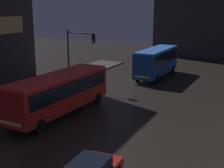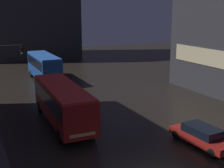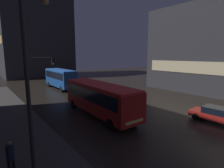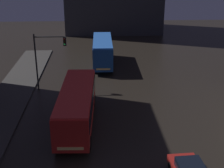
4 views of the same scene
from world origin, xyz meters
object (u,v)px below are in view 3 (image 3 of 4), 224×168
(bus_far, at_px, (60,77))
(bus_near, at_px, (99,96))
(car_taxi, at_px, (220,115))
(street_lamp_sidewalk, at_px, (31,62))
(traffic_light_main, at_px, (38,71))
(pedestrian_mid, at_px, (10,156))

(bus_far, bearing_deg, bus_near, 81.95)
(car_taxi, xyz_separation_m, street_lamp_sidewalk, (-14.68, 2.56, 4.96))
(bus_near, height_order, street_lamp_sidewalk, street_lamp_sidewalk)
(bus_near, height_order, traffic_light_main, traffic_light_main)
(pedestrian_mid, xyz_separation_m, street_lamp_sidewalk, (1.07, -0.61, 4.44))
(bus_far, relative_size, car_taxi, 1.89)
(bus_near, distance_m, bus_far, 16.36)
(bus_far, height_order, pedestrian_mid, bus_far)
(traffic_light_main, distance_m, street_lamp_sidewalk, 14.41)
(bus_far, bearing_deg, traffic_light_main, 54.34)
(car_taxi, distance_m, traffic_light_main, 19.81)
(pedestrian_mid, bearing_deg, traffic_light_main, -126.30)
(pedestrian_mid, bearing_deg, bus_near, -164.57)
(street_lamp_sidewalk, bearing_deg, pedestrian_mid, 150.28)
(bus_near, relative_size, pedestrian_mid, 5.61)
(bus_near, relative_size, bus_far, 1.11)
(bus_near, relative_size, car_taxi, 2.10)
(bus_near, xyz_separation_m, car_taxi, (7.28, -8.22, -1.25))
(bus_far, bearing_deg, street_lamp_sidewalk, 66.36)
(bus_far, distance_m, traffic_light_main, 10.20)
(bus_near, height_order, bus_far, bus_far)
(car_taxi, distance_m, street_lamp_sidewalk, 15.70)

